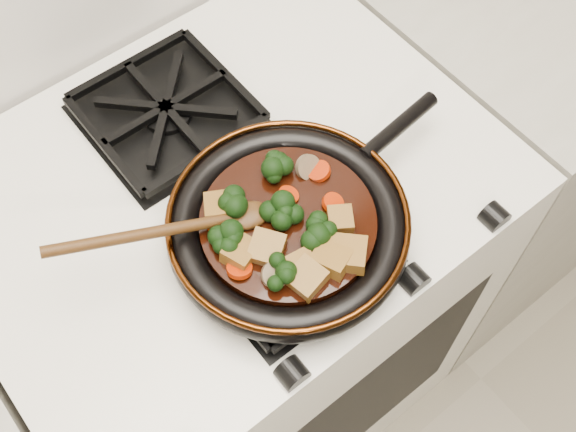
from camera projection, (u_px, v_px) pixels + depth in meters
stove at (241, 306)px, 1.40m from camera, size 0.76×0.60×0.90m
burner_grate_front at (285, 244)px, 0.94m from camera, size 0.23×0.23×0.03m
burner_grate_back at (167, 112)px, 1.05m from camera, size 0.23×0.23×0.03m
skillet at (289, 225)px, 0.92m from camera, size 0.44×0.31×0.05m
braising_sauce at (288, 224)px, 0.92m from camera, size 0.23×0.23×0.02m
tofu_cube_0 at (241, 252)px, 0.88m from camera, size 0.05×0.05×0.03m
tofu_cube_1 at (340, 220)px, 0.90m from camera, size 0.05×0.05×0.02m
tofu_cube_2 at (333, 257)px, 0.87m from camera, size 0.06×0.06×0.03m
tofu_cube_3 at (219, 207)px, 0.91m from camera, size 0.05×0.05×0.03m
tofu_cube_4 at (267, 249)px, 0.88m from camera, size 0.06×0.06×0.03m
tofu_cube_5 at (349, 254)px, 0.88m from camera, size 0.06×0.06×0.03m
tofu_cube_6 at (301, 265)px, 0.87m from camera, size 0.04×0.04×0.02m
tofu_cube_7 at (306, 278)px, 0.86m from camera, size 0.05×0.05×0.03m
broccoli_floret_0 at (226, 241)px, 0.88m from camera, size 0.09×0.09×0.06m
broccoli_floret_1 at (274, 169)px, 0.94m from camera, size 0.09×0.08×0.06m
broccoli_floret_2 at (314, 232)px, 0.89m from camera, size 0.08×0.07×0.06m
broccoli_floret_3 at (278, 275)px, 0.86m from camera, size 0.07×0.08×0.06m
broccoli_floret_4 at (282, 212)px, 0.91m from camera, size 0.08×0.08×0.06m
broccoli_floret_5 at (235, 205)px, 0.91m from camera, size 0.08×0.08×0.07m
carrot_coin_0 at (288, 195)px, 0.92m from camera, size 0.03×0.03×0.02m
carrot_coin_1 at (239, 269)px, 0.87m from camera, size 0.03×0.03×0.02m
carrot_coin_2 at (319, 171)px, 0.94m from camera, size 0.03×0.03×0.02m
carrot_coin_3 at (333, 203)px, 0.92m from camera, size 0.03×0.03×0.02m
carrot_coin_4 at (218, 224)px, 0.90m from camera, size 0.03×0.03×0.02m
carrot_coin_5 at (312, 265)px, 0.87m from camera, size 0.03×0.03×0.02m
mushroom_slice_0 at (228, 200)px, 0.92m from camera, size 0.05×0.05×0.02m
mushroom_slice_1 at (275, 275)px, 0.86m from camera, size 0.04×0.03×0.02m
mushroom_slice_2 at (308, 167)px, 0.94m from camera, size 0.04×0.03×0.03m
wooden_spoon at (192, 226)px, 0.88m from camera, size 0.16×0.08×0.25m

